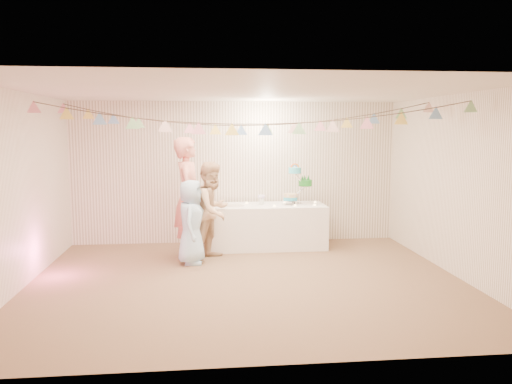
{
  "coord_description": "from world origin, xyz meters",
  "views": [
    {
      "loc": [
        -0.58,
        -6.7,
        2.11
      ],
      "look_at": [
        0.2,
        0.8,
        1.15
      ],
      "focal_mm": 35.0,
      "sensor_mm": 36.0,
      "label": 1
    }
  ],
  "objects": [
    {
      "name": "tealight_5",
      "position": [
        1.42,
        2.12,
        0.78
      ],
      "size": [
        0.04,
        0.04,
        0.03
      ],
      "primitive_type": "cylinder",
      "color": "#FFD88C",
      "rests_on": "table"
    },
    {
      "name": "right_wall",
      "position": [
        3.0,
        0.0,
        1.3
      ],
      "size": [
        5.0,
        5.0,
        0.0
      ],
      "primitive_type": "plane",
      "color": "white",
      "rests_on": "ground"
    },
    {
      "name": "person_adult_b",
      "position": [
        -0.46,
        1.29,
        0.79
      ],
      "size": [
        0.93,
        0.98,
        1.59
      ],
      "primitive_type": "imported",
      "rotation": [
        0.0,
        0.0,
        0.96
      ],
      "color": "#D7AC84",
      "rests_on": "floor"
    },
    {
      "name": "tealight_0",
      "position": [
        -0.28,
        1.82,
        0.78
      ],
      "size": [
        0.04,
        0.04,
        0.03
      ],
      "primitive_type": "cylinder",
      "color": "#FFD88C",
      "rests_on": "table"
    },
    {
      "name": "cake_top_tier",
      "position": [
        1.01,
        1.99,
        1.38
      ],
      "size": [
        0.25,
        0.25,
        0.19
      ],
      "primitive_type": null,
      "color": "#48D2E4",
      "rests_on": "cake_stand"
    },
    {
      "name": "bunting_front",
      "position": [
        0.0,
        -0.2,
        2.32
      ],
      "size": [
        5.6,
        0.9,
        0.36
      ],
      "primitive_type": null,
      "color": "#72A5E5",
      "rests_on": "ceiling"
    },
    {
      "name": "back_wall",
      "position": [
        0.0,
        2.5,
        1.3
      ],
      "size": [
        6.0,
        6.0,
        0.0
      ],
      "primitive_type": "plane",
      "color": "white",
      "rests_on": "ground"
    },
    {
      "name": "front_wall",
      "position": [
        0.0,
        -2.5,
        1.3
      ],
      "size": [
        6.0,
        6.0,
        0.0
      ],
      "primitive_type": "plane",
      "color": "white",
      "rests_on": "ground"
    },
    {
      "name": "platter",
      "position": [
        -0.07,
        1.92,
        0.76
      ],
      "size": [
        0.37,
        0.37,
        0.02
      ],
      "primitive_type": "cylinder",
      "color": "white",
      "rests_on": "table"
    },
    {
      "name": "tealight_1",
      "position": [
        0.17,
        2.15,
        0.78
      ],
      "size": [
        0.04,
        0.04,
        0.03
      ],
      "primitive_type": "cylinder",
      "color": "#FFD88C",
      "rests_on": "table"
    },
    {
      "name": "left_wall",
      "position": [
        -3.0,
        0.0,
        1.3
      ],
      "size": [
        5.0,
        5.0,
        0.0
      ],
      "primitive_type": "plane",
      "color": "white",
      "rests_on": "ground"
    },
    {
      "name": "ceiling",
      "position": [
        0.0,
        0.0,
        2.6
      ],
      "size": [
        6.0,
        6.0,
        0.0
      ],
      "primitive_type": "plane",
      "color": "beige",
      "rests_on": "ground"
    },
    {
      "name": "table",
      "position": [
        0.52,
        1.97,
        0.38
      ],
      "size": [
        2.05,
        0.82,
        0.77
      ],
      "primitive_type": "cube",
      "color": "white",
      "rests_on": "floor"
    },
    {
      "name": "posy",
      "position": [
        0.42,
        2.02,
        0.84
      ],
      "size": [
        0.16,
        0.16,
        0.18
      ],
      "primitive_type": null,
      "color": "white",
      "rests_on": "table"
    },
    {
      "name": "tealight_4",
      "position": [
        1.34,
        1.79,
        0.78
      ],
      "size": [
        0.04,
        0.04,
        0.03
      ],
      "primitive_type": "cylinder",
      "color": "#FFD88C",
      "rests_on": "table"
    },
    {
      "name": "cake_middle",
      "position": [
        1.25,
        2.11,
        1.11
      ],
      "size": [
        0.27,
        0.27,
        0.22
      ],
      "primitive_type": null,
      "color": "#1A7B22",
      "rests_on": "cake_stand"
    },
    {
      "name": "tealight_2",
      "position": [
        0.62,
        1.75,
        0.78
      ],
      "size": [
        0.04,
        0.04,
        0.03
      ],
      "primitive_type": "cylinder",
      "color": "#FFD88C",
      "rests_on": "table"
    },
    {
      "name": "tealight_6",
      "position": [
        0.98,
        1.77,
        0.78
      ],
      "size": [
        0.04,
        0.04,
        0.03
      ],
      "primitive_type": "cylinder",
      "color": "#FFD88C",
      "rests_on": "table"
    },
    {
      "name": "person_child",
      "position": [
        -0.8,
        1.03,
        0.66
      ],
      "size": [
        0.49,
        0.69,
        1.32
      ],
      "primitive_type": "imported",
      "rotation": [
        0.0,
        0.0,
        1.45
      ],
      "color": "#B4DDFF",
      "rests_on": "floor"
    },
    {
      "name": "bunting_back",
      "position": [
        0.0,
        1.1,
        2.35
      ],
      "size": [
        5.6,
        1.1,
        0.4
      ],
      "primitive_type": null,
      "color": "pink",
      "rests_on": "ceiling"
    },
    {
      "name": "tealight_3",
      "position": [
        0.87,
        2.19,
        0.78
      ],
      "size": [
        0.04,
        0.04,
        0.03
      ],
      "primitive_type": "cylinder",
      "color": "#FFD88C",
      "rests_on": "table"
    },
    {
      "name": "floor",
      "position": [
        0.0,
        0.0,
        0.0
      ],
      "size": [
        6.0,
        6.0,
        0.0
      ],
      "primitive_type": "plane",
      "color": "brown",
      "rests_on": "ground"
    },
    {
      "name": "person_adult_a",
      "position": [
        -0.84,
        1.45,
        0.99
      ],
      "size": [
        0.52,
        0.75,
        1.98
      ],
      "primitive_type": "imported",
      "rotation": [
        0.0,
        0.0,
        1.5
      ],
      "color": "#DC8373",
      "rests_on": "floor"
    },
    {
      "name": "cake_bottom",
      "position": [
        0.92,
        1.96,
        0.84
      ],
      "size": [
        0.31,
        0.31,
        0.15
      ],
      "primitive_type": null,
      "color": "#2AA6C8",
      "rests_on": "cake_stand"
    },
    {
      "name": "cake_stand",
      "position": [
        1.07,
        2.02,
        1.09
      ],
      "size": [
        0.61,
        0.36,
        0.68
      ],
      "primitive_type": null,
      "color": "silver",
      "rests_on": "table"
    }
  ]
}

